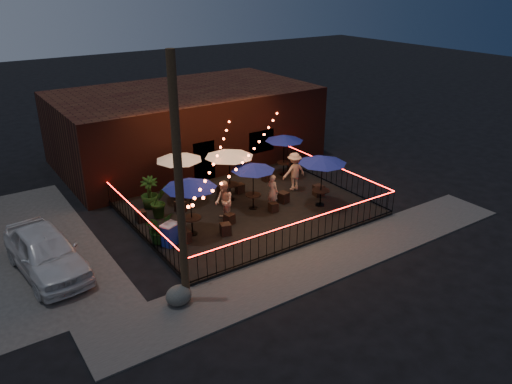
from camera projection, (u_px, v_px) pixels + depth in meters
ground at (274, 228)px, 21.04m from camera, size 110.00×110.00×0.00m
patio at (248, 209)px, 22.53m from camera, size 10.00×8.00×0.15m
sidewalk at (325, 260)px, 18.56m from camera, size 18.00×2.50×0.05m
brick_building at (186, 125)px, 28.36m from camera, size 14.00×8.00×4.00m
utility_pole at (179, 188)px, 14.70m from camera, size 0.26×0.26×8.00m
fence_front at (304, 232)px, 19.25m from camera, size 10.00×0.04×1.04m
fence_left at (142, 226)px, 19.73m from camera, size 0.04×8.00×1.04m
fence_right at (332, 175)px, 24.86m from camera, size 0.04×8.00×1.04m
festoon_lights at (231, 165)px, 20.81m from camera, size 10.02×8.72×1.32m
cafe_table_0 at (190, 184)px, 19.36m from camera, size 2.78×2.78×2.37m
cafe_table_1 at (179, 157)px, 22.37m from camera, size 2.19×2.19×2.34m
cafe_table_2 at (253, 167)px, 21.68m from camera, size 2.55×2.55×2.14m
cafe_table_3 at (229, 154)px, 22.44m from camera, size 2.81×2.81×2.47m
cafe_table_4 at (323, 160)px, 21.90m from camera, size 2.63×2.63×2.38m
cafe_table_5 at (284, 138)px, 25.48m from camera, size 2.48×2.48×2.18m
bistro_chair_0 at (185, 236)px, 19.50m from camera, size 0.42×0.42×0.49m
bistro_chair_1 at (226, 229)px, 20.07m from camera, size 0.50×0.50×0.48m
bistro_chair_2 at (141, 216)px, 21.16m from camera, size 0.43×0.43×0.48m
bistro_chair_3 at (180, 206)px, 22.05m from camera, size 0.47×0.47×0.49m
bistro_chair_4 at (229, 219)px, 20.98m from camera, size 0.45×0.45×0.44m
bistro_chair_5 at (273, 207)px, 22.07m from camera, size 0.38×0.38×0.42m
bistro_chair_6 at (222, 190)px, 23.78m from camera, size 0.43×0.43×0.46m
bistro_chair_7 at (240, 188)px, 23.98m from camera, size 0.42×0.42×0.45m
bistro_chair_8 at (283, 197)px, 22.94m from camera, size 0.51×0.51×0.50m
bistro_chair_9 at (318, 190)px, 23.67m from camera, size 0.48×0.48×0.51m
bistro_chair_10 at (266, 177)px, 25.38m from camera, size 0.39×0.39×0.44m
bistro_chair_11 at (291, 170)px, 26.33m from camera, size 0.46×0.46×0.42m
patron_a at (273, 192)px, 22.16m from camera, size 0.51×0.66×1.60m
patron_b at (224, 202)px, 20.92m from camera, size 0.84×1.00×1.81m
patron_c at (294, 171)px, 24.10m from camera, size 1.27×0.80×1.87m
potted_shrub_a at (159, 228)px, 19.36m from camera, size 1.34×1.26×1.20m
potted_shrub_b at (159, 201)px, 21.39m from camera, size 0.87×0.74×1.45m
potted_shrub_c at (149, 193)px, 22.28m from camera, size 1.07×1.07×1.43m
cooler at (170, 234)px, 19.24m from camera, size 0.82×0.72×0.89m
boulder at (179, 295)px, 15.98m from camera, size 0.92×0.80×0.68m
car_white at (46, 252)px, 17.58m from camera, size 2.40×4.94×1.62m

